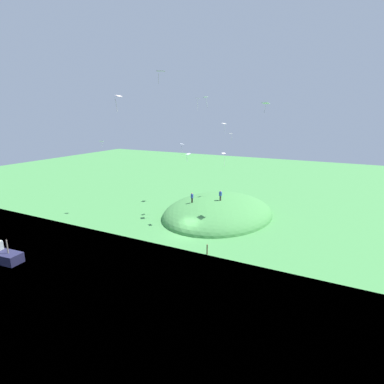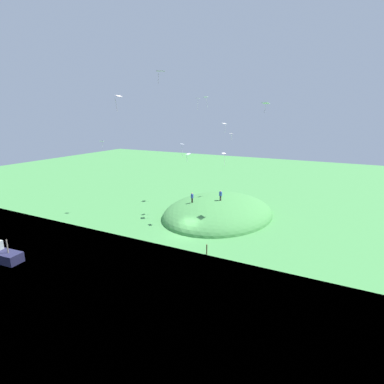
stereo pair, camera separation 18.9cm
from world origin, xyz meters
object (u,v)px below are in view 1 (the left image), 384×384
kite_9 (119,97)px  kite_10 (206,98)px  kite_1 (224,124)px  mooring_post (207,249)px  kite_3 (266,104)px  kite_8 (188,154)px  kite_0 (102,142)px  kite_5 (231,134)px  person_walking_path (220,194)px  kite_4 (182,145)px  person_watching_kites (192,196)px  kite_6 (224,155)px  kite_7 (198,99)px  kite_2 (160,72)px

kite_9 → kite_10: kite_10 is taller
kite_1 → mooring_post: size_ratio=1.30×
kite_3 → kite_8: (-2.96, 9.95, -6.91)m
kite_0 → kite_3: 25.87m
kite_5 → kite_9: (-22.79, 6.33, 5.55)m
person_walking_path → kite_4: bearing=52.0°
person_watching_kites → kite_6: bearing=-149.4°
kite_0 → kite_4: kite_0 is taller
kite_7 → kite_10: kite_7 is taller
kite_4 → kite_6: bearing=-40.4°
kite_2 → kite_7: bearing=14.6°
kite_1 → kite_8: (-11.60, 0.76, -3.94)m
person_walking_path → kite_9: kite_9 is taller
kite_7 → kite_2: bearing=-165.4°
person_watching_kites → kite_8: (-2.40, -0.62, 6.86)m
kite_7 → kite_9: size_ratio=1.06×
kite_1 → kite_3: 12.96m
kite_7 → kite_8: 15.80m
kite_0 → kite_1: 20.51m
kite_2 → kite_3: 14.45m
kite_5 → kite_0: bearing=136.4°
person_walking_path → kite_8: size_ratio=1.30×
kite_1 → person_watching_kites: bearing=171.5°
kite_9 → kite_2: bearing=-86.6°
kite_4 → kite_9: size_ratio=1.01×
person_walking_path → mooring_post: size_ratio=1.28×
person_walking_path → kite_7: bearing=-14.8°
kite_9 → kite_0: bearing=55.8°
kite_4 → kite_6: (5.48, -4.66, -1.86)m
kite_8 → kite_5: bearing=-2.8°
kite_7 → kite_10: (-6.65, -4.69, -0.19)m
kite_6 → person_walking_path: bearing=-164.7°
kite_2 → kite_9: 6.56m
mooring_post → kite_3: bearing=-14.8°
kite_1 → kite_4: bearing=161.7°
kite_8 → kite_9: (-7.69, 5.60, 7.60)m
kite_6 → kite_1: bearing=23.0°
kite_5 → kite_9: bearing=164.5°
kite_10 → kite_3: bearing=-106.7°
kite_8 → mooring_post: 14.63m
kite_5 → kite_1: bearing=-179.6°
kite_8 → kite_9: size_ratio=0.62×
kite_4 → kite_10: size_ratio=1.21×
kite_5 → person_watching_kites: bearing=173.9°
person_walking_path → kite_6: bearing=-44.4°
person_watching_kites → kite_1: (9.20, -1.38, 10.80)m
person_walking_path → kite_3: kite_3 is taller
kite_3 → kite_4: 13.60m
kite_0 → kite_1: kite_1 is taller
person_watching_kites → kite_7: 18.66m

